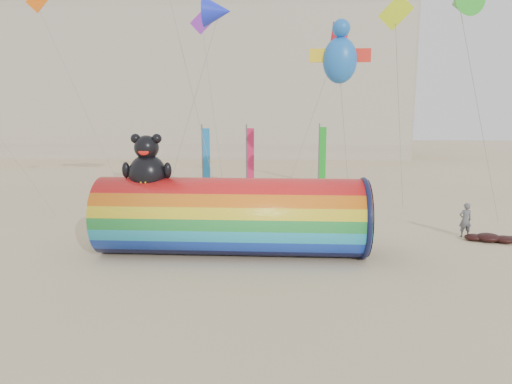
# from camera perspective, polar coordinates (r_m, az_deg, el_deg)

# --- Properties ---
(ground) EXTENTS (160.00, 160.00, 0.00)m
(ground) POSITION_cam_1_polar(r_m,az_deg,el_deg) (20.97, -1.62, -7.18)
(ground) COLOR #CCB58C
(ground) RESTS_ON ground
(hotel_building) EXTENTS (60.40, 15.40, 20.60)m
(hotel_building) POSITION_cam_1_polar(r_m,az_deg,el_deg) (67.44, -8.67, 13.48)
(hotel_building) COLOR #B7AD99
(hotel_building) RESTS_ON ground
(windsock_assembly) EXTENTS (11.61, 3.54, 5.35)m
(windsock_assembly) POSITION_cam_1_polar(r_m,az_deg,el_deg) (19.96, -3.09, -2.81)
(windsock_assembly) COLOR red
(windsock_assembly) RESTS_ON ground
(kite_handler) EXTENTS (0.68, 0.49, 1.74)m
(kite_handler) POSITION_cam_1_polar(r_m,az_deg,el_deg) (25.04, 24.70, -3.20)
(kite_handler) COLOR #55565C
(kite_handler) RESTS_ON ground
(fabric_bundle) EXTENTS (2.62, 1.35, 0.41)m
(fabric_bundle) POSITION_cam_1_polar(r_m,az_deg,el_deg) (24.93, 27.41, -5.12)
(fabric_bundle) COLOR black
(fabric_bundle) RESTS_ON ground
(festival_banners) EXTENTS (9.94, 3.36, 5.20)m
(festival_banners) POSITION_cam_1_polar(r_m,az_deg,el_deg) (36.63, 0.55, 4.49)
(festival_banners) COLOR #59595E
(festival_banners) RESTS_ON ground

